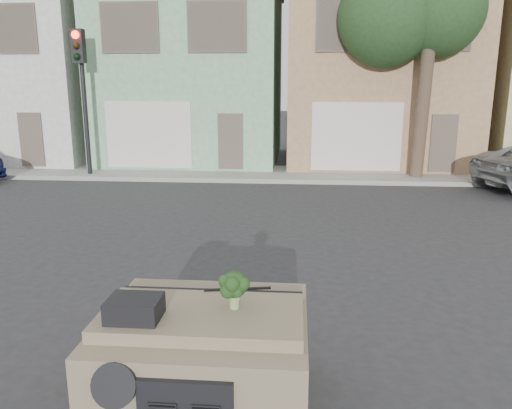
# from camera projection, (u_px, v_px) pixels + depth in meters

# --- Properties ---
(ground_plane) EXTENTS (120.00, 120.00, 0.00)m
(ground_plane) POSITION_uv_depth(u_px,v_px,m) (240.00, 290.00, 8.04)
(ground_plane) COLOR #303033
(ground_plane) RESTS_ON ground
(sidewalk) EXTENTS (40.00, 3.00, 0.15)m
(sidewalk) POSITION_uv_depth(u_px,v_px,m) (273.00, 174.00, 18.20)
(sidewalk) COLOR gray
(sidewalk) RESTS_ON ground
(townhouse_white) EXTENTS (7.20, 8.20, 7.55)m
(townhouse_white) POSITION_uv_depth(u_px,v_px,m) (30.00, 73.00, 22.11)
(townhouse_white) COLOR silver
(townhouse_white) RESTS_ON ground
(townhouse_mint) EXTENTS (7.20, 8.20, 7.55)m
(townhouse_mint) POSITION_uv_depth(u_px,v_px,m) (197.00, 72.00, 21.50)
(townhouse_mint) COLOR #81B685
(townhouse_mint) RESTS_ON ground
(townhouse_tan) EXTENTS (7.20, 8.20, 7.55)m
(townhouse_tan) POSITION_uv_depth(u_px,v_px,m) (373.00, 72.00, 20.90)
(townhouse_tan) COLOR #A67F59
(townhouse_tan) RESTS_ON ground
(traffic_signal) EXTENTS (0.40, 0.40, 5.10)m
(traffic_signal) POSITION_uv_depth(u_px,v_px,m) (84.00, 105.00, 17.18)
(traffic_signal) COLOR black
(traffic_signal) RESTS_ON ground
(tree_near) EXTENTS (4.40, 4.00, 8.50)m
(tree_near) POSITION_uv_depth(u_px,v_px,m) (427.00, 53.00, 16.15)
(tree_near) COLOR #23411F
(tree_near) RESTS_ON ground
(car_dashboard) EXTENTS (2.00, 1.80, 1.12)m
(car_dashboard) POSITION_uv_depth(u_px,v_px,m) (206.00, 356.00, 5.00)
(car_dashboard) COLOR #7D6E54
(car_dashboard) RESTS_ON ground
(instrument_hump) EXTENTS (0.48, 0.38, 0.20)m
(instrument_hump) POSITION_uv_depth(u_px,v_px,m) (135.00, 308.00, 4.55)
(instrument_hump) COLOR black
(instrument_hump) RESTS_ON car_dashboard
(wiper_arm) EXTENTS (0.69, 0.15, 0.02)m
(wiper_arm) POSITION_uv_depth(u_px,v_px,m) (238.00, 289.00, 5.21)
(wiper_arm) COLOR black
(wiper_arm) RESTS_ON car_dashboard
(broccoli) EXTENTS (0.34, 0.34, 0.38)m
(broccoli) POSITION_uv_depth(u_px,v_px,m) (234.00, 289.00, 4.75)
(broccoli) COLOR #193213
(broccoli) RESTS_ON car_dashboard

